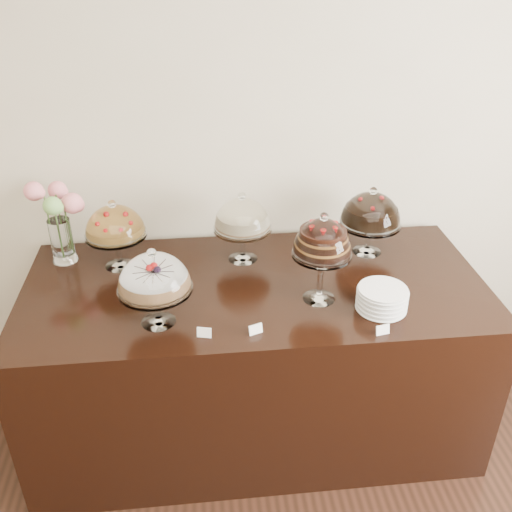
{
  "coord_description": "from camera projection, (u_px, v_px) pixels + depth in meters",
  "views": [
    {
      "loc": [
        -0.4,
        0.17,
        2.37
      ],
      "look_at": [
        -0.16,
        2.4,
        1.08
      ],
      "focal_mm": 40.0,
      "sensor_mm": 36.0,
      "label": 1
    }
  ],
  "objects": [
    {
      "name": "price_card_left",
      "position": [
        204.0,
        333.0,
        2.35
      ],
      "size": [
        0.06,
        0.03,
        0.04
      ],
      "primitive_type": "cube",
      "rotation": [
        -0.21,
        0.0,
        -0.25
      ],
      "color": "white",
      "rests_on": "display_counter"
    },
    {
      "name": "price_card_right",
      "position": [
        383.0,
        330.0,
        2.37
      ],
      "size": [
        0.06,
        0.03,
        0.04
      ],
      "primitive_type": "cube",
      "rotation": [
        -0.21,
        0.0,
        0.2
      ],
      "color": "white",
      "rests_on": "display_counter"
    },
    {
      "name": "cake_stand_cheesecake",
      "position": [
        242.0,
        218.0,
        2.81
      ],
      "size": [
        0.29,
        0.29,
        0.37
      ],
      "color": "white",
      "rests_on": "display_counter"
    },
    {
      "name": "cake_stand_fruit_tart",
      "position": [
        115.0,
        224.0,
        2.75
      ],
      "size": [
        0.3,
        0.3,
        0.36
      ],
      "color": "white",
      "rests_on": "display_counter"
    },
    {
      "name": "cake_stand_dark_choco",
      "position": [
        371.0,
        212.0,
        2.88
      ],
      "size": [
        0.32,
        0.32,
        0.36
      ],
      "color": "white",
      "rests_on": "display_counter"
    },
    {
      "name": "cake_stand_sugar_sponge",
      "position": [
        154.0,
        277.0,
        2.34
      ],
      "size": [
        0.31,
        0.31,
        0.36
      ],
      "color": "white",
      "rests_on": "display_counter"
    },
    {
      "name": "display_counter",
      "position": [
        255.0,
        357.0,
        2.95
      ],
      "size": [
        2.2,
        1.0,
        0.9
      ],
      "primitive_type": "cube",
      "color": "black",
      "rests_on": "ground"
    },
    {
      "name": "cake_stand_choco_layer",
      "position": [
        322.0,
        241.0,
        2.46
      ],
      "size": [
        0.26,
        0.26,
        0.43
      ],
      "color": "white",
      "rests_on": "display_counter"
    },
    {
      "name": "price_card_extra",
      "position": [
        256.0,
        329.0,
        2.37
      ],
      "size": [
        0.06,
        0.03,
        0.04
      ],
      "primitive_type": "cube",
      "rotation": [
        -0.21,
        0.0,
        0.36
      ],
      "color": "white",
      "rests_on": "display_counter"
    },
    {
      "name": "wall_back",
      "position": [
        274.0,
        125.0,
        2.91
      ],
      "size": [
        5.0,
        0.04,
        3.0
      ],
      "primitive_type": "cube",
      "color": "beige",
      "rests_on": "ground"
    },
    {
      "name": "plate_stack",
      "position": [
        382.0,
        299.0,
        2.51
      ],
      "size": [
        0.22,
        0.22,
        0.1
      ],
      "color": "white",
      "rests_on": "display_counter"
    },
    {
      "name": "flower_vase",
      "position": [
        58.0,
        217.0,
        2.8
      ],
      "size": [
        0.27,
        0.28,
        0.43
      ],
      "color": "white",
      "rests_on": "display_counter"
    }
  ]
}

